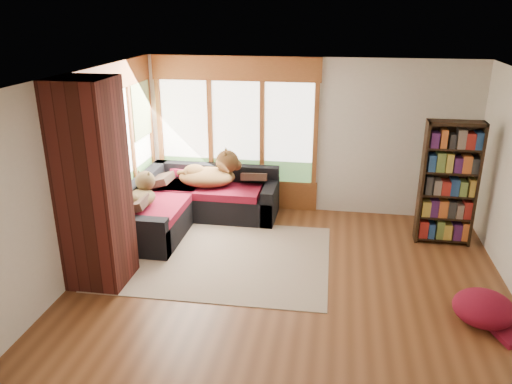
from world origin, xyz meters
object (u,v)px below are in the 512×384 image
(pouf, at_px, (484,307))
(sectional_sofa, at_px, (183,203))
(dog_brindle, at_px, (138,193))
(dog_tan, at_px, (212,171))
(brick_chimney, at_px, (93,186))
(area_rug, at_px, (219,257))
(bookshelf, at_px, (448,184))

(pouf, bearing_deg, sectional_sofa, 151.91)
(sectional_sofa, height_order, dog_brindle, dog_brindle)
(dog_tan, bearing_deg, brick_chimney, -121.01)
(brick_chimney, distance_m, area_rug, 2.04)
(dog_tan, bearing_deg, area_rug, -82.63)
(brick_chimney, bearing_deg, pouf, -2.30)
(bookshelf, bearing_deg, dog_brindle, -171.48)
(sectional_sofa, relative_size, dog_tan, 2.08)
(area_rug, height_order, bookshelf, bookshelf)
(dog_brindle, bearing_deg, dog_tan, -25.85)
(area_rug, relative_size, bookshelf, 1.68)
(sectional_sofa, distance_m, bookshelf, 4.14)
(brick_chimney, bearing_deg, dog_brindle, 88.22)
(area_rug, xyz_separation_m, bookshelf, (3.20, 1.05, 0.92))
(dog_tan, bearing_deg, pouf, -43.08)
(dog_tan, bearing_deg, bookshelf, -15.77)
(brick_chimney, height_order, dog_tan, brick_chimney)
(area_rug, distance_m, bookshelf, 3.49)
(sectional_sofa, xyz_separation_m, area_rug, (0.89, -1.20, -0.30))
(sectional_sofa, distance_m, dog_tan, 0.72)
(sectional_sofa, xyz_separation_m, dog_brindle, (-0.41, -0.83, 0.45))
(sectional_sofa, bearing_deg, dog_tan, 29.02)
(bookshelf, relative_size, pouf, 2.76)
(brick_chimney, distance_m, dog_brindle, 1.33)
(pouf, bearing_deg, dog_brindle, 163.03)
(brick_chimney, distance_m, sectional_sofa, 2.32)
(area_rug, relative_size, dog_tan, 2.94)
(sectional_sofa, bearing_deg, area_rug, -52.30)
(pouf, bearing_deg, brick_chimney, 177.70)
(dog_tan, xyz_separation_m, dog_brindle, (-0.86, -1.07, -0.06))
(area_rug, bearing_deg, bookshelf, 18.07)
(brick_chimney, bearing_deg, sectional_sofa, 77.71)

